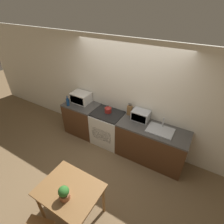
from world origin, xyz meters
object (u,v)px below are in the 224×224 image
at_px(toaster_oven, 141,116).
at_px(kettle, 108,109).
at_px(stove_range, 108,128).
at_px(dining_table, 70,193).
at_px(bottle, 68,102).
at_px(microwave, 81,97).

bearing_deg(toaster_oven, kettle, -172.30).
height_order(stove_range, dining_table, stove_range).
distance_m(stove_range, kettle, 0.54).
xyz_separation_m(stove_range, toaster_oven, (0.78, 0.15, 0.57)).
bearing_deg(bottle, stove_range, 10.83).
distance_m(kettle, microwave, 0.88).
bearing_deg(dining_table, kettle, 104.17).
relative_size(toaster_oven, dining_table, 0.40).
xyz_separation_m(toaster_oven, dining_table, (-0.30, -2.07, -0.35)).
xyz_separation_m(kettle, bottle, (-1.06, -0.25, 0.02)).
relative_size(stove_range, kettle, 4.64).
xyz_separation_m(stove_range, bottle, (-1.07, -0.21, 0.55)).
distance_m(kettle, bottle, 1.09).
bearing_deg(dining_table, toaster_oven, 81.79).
bearing_deg(kettle, dining_table, -75.83).
bearing_deg(toaster_oven, bottle, -169.09).
height_order(stove_range, bottle, bottle).
xyz_separation_m(microwave, dining_table, (1.37, -2.03, -0.37)).
distance_m(stove_range, toaster_oven, 0.98).
bearing_deg(kettle, microwave, 175.97).
distance_m(microwave, toaster_oven, 1.67).
relative_size(microwave, dining_table, 0.50).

